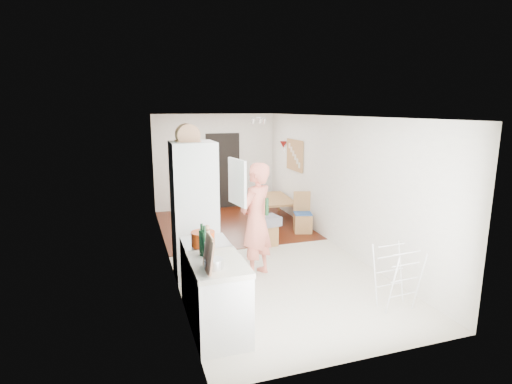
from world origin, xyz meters
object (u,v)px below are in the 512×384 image
stool (268,235)px  dining_table (274,210)px  dining_chair (303,213)px  drying_rack (397,278)px  person (256,210)px

stool → dining_table: bearing=65.9°
dining_chair → drying_rack: size_ratio=1.03×
dining_table → dining_chair: (0.20, -1.23, 0.22)m
person → dining_chair: 2.56m
dining_table → dining_chair: size_ratio=1.44×
drying_rack → stool: bearing=101.6°
person → dining_table: 3.51m
dining_table → stool: (-0.78, -1.75, -0.02)m
dining_chair → drying_rack: bearing=-77.4°
dining_chair → person: bearing=-115.9°
person → dining_table: person is taller
person → dining_chair: bearing=-168.2°
person → stool: size_ratio=5.23×
dining_table → drying_rack: (-0.01, -4.67, 0.20)m
dining_table → stool: 1.92m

